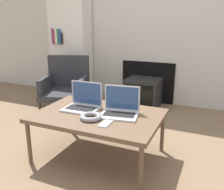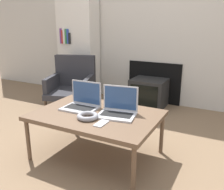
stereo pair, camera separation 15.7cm
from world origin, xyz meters
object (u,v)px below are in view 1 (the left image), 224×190
phone (106,124)px  armchair (67,83)px  laptop_left (83,103)px  tv (143,92)px  headphones (91,117)px  laptop_right (120,109)px

phone → armchair: size_ratio=0.18×
laptop_left → tv: bearing=83.9°
armchair → headphones: bearing=-68.3°
headphones → phone: (0.16, -0.04, -0.02)m
laptop_right → headphones: (-0.18, -0.21, -0.03)m
headphones → phone: size_ratio=1.28×
phone → armchair: bearing=133.6°
headphones → phone: bearing=-15.2°
laptop_right → armchair: size_ratio=0.44×
laptop_right → phone: size_ratio=2.48×
laptop_right → armchair: bearing=130.8°
laptop_left → armchair: bearing=129.2°
phone → armchair: armchair is taller
tv → armchair: armchair is taller
headphones → laptop_left: bearing=132.6°
armchair → laptop_left: bearing=-68.6°
laptop_right → tv: 1.54m
laptop_left → phone: laptop_left is taller
headphones → phone: 0.16m
laptop_right → headphones: bearing=-140.2°
phone → armchair: 1.79m
tv → armchair: size_ratio=0.61×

